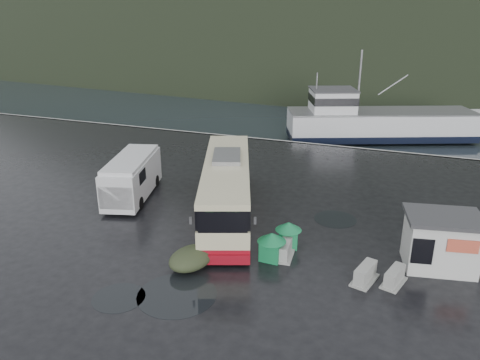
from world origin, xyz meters
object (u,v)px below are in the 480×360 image
(jersey_barrier_a, at_px, (285,257))
(white_van, at_px, (134,197))
(jersey_barrier_b, at_px, (364,281))
(waste_bin_left, at_px, (288,246))
(dome_tent, at_px, (192,267))
(coach_bus, at_px, (227,214))
(waste_bin_right, at_px, (271,259))
(jersey_barrier_c, at_px, (393,284))
(ticket_kiosk, at_px, (437,266))
(fishing_trawler, at_px, (380,127))

(jersey_barrier_a, bearing_deg, white_van, 159.89)
(jersey_barrier_a, xyz_separation_m, jersey_barrier_b, (4.11, -0.93, 0.00))
(waste_bin_left, xyz_separation_m, dome_tent, (-3.93, -3.73, 0.00))
(white_van, distance_m, jersey_barrier_a, 12.41)
(coach_bus, xyz_separation_m, jersey_barrier_b, (8.82, -4.75, 0.00))
(waste_bin_right, height_order, jersey_barrier_c, waste_bin_right)
(dome_tent, distance_m, jersey_barrier_a, 4.80)
(waste_bin_right, xyz_separation_m, ticket_kiosk, (7.92, 2.13, 0.00))
(jersey_barrier_a, distance_m, fishing_trawler, 30.40)
(waste_bin_left, relative_size, jersey_barrier_a, 0.85)
(white_van, bearing_deg, jersey_barrier_c, -31.41)
(white_van, xyz_separation_m, ticket_kiosk, (18.99, -2.59, 0.00))
(dome_tent, xyz_separation_m, jersey_barrier_a, (4.06, 2.56, 0.00))
(jersey_barrier_c, height_order, fishing_trawler, fishing_trawler)
(waste_bin_right, height_order, fishing_trawler, fishing_trawler)
(coach_bus, relative_size, jersey_barrier_b, 7.53)
(white_van, relative_size, jersey_barrier_a, 4.10)
(jersey_barrier_a, bearing_deg, dome_tent, -147.78)
(white_van, xyz_separation_m, fishing_trawler, (14.06, 26.04, 0.00))
(waste_bin_left, height_order, jersey_barrier_c, waste_bin_left)
(fishing_trawler, bearing_deg, waste_bin_left, -116.74)
(white_van, bearing_deg, waste_bin_left, -30.28)
(ticket_kiosk, height_order, jersey_barrier_b, ticket_kiosk)
(coach_bus, height_order, jersey_barrier_a, coach_bus)
(waste_bin_right, xyz_separation_m, jersey_barrier_a, (0.58, 0.45, 0.00))
(fishing_trawler, bearing_deg, jersey_barrier_b, -108.64)
(waste_bin_right, bearing_deg, jersey_barrier_a, 37.87)
(white_van, height_order, fishing_trawler, fishing_trawler)
(jersey_barrier_b, bearing_deg, jersey_barrier_a, 167.28)
(coach_bus, distance_m, waste_bin_left, 5.29)
(waste_bin_left, relative_size, jersey_barrier_b, 0.84)
(white_van, distance_m, jersey_barrier_c, 17.76)
(waste_bin_right, bearing_deg, ticket_kiosk, 15.08)
(waste_bin_left, bearing_deg, jersey_barrier_b, -26.25)
(jersey_barrier_b, xyz_separation_m, fishing_trawler, (-1.70, 31.23, 0.00))
(waste_bin_right, relative_size, jersey_barrier_a, 0.89)
(ticket_kiosk, bearing_deg, coach_bus, 159.64)
(white_van, xyz_separation_m, waste_bin_right, (11.07, -4.72, 0.00))
(white_van, height_order, waste_bin_right, white_van)
(jersey_barrier_a, bearing_deg, waste_bin_right, -142.13)
(jersey_barrier_c, relative_size, fishing_trawler, 0.07)
(ticket_kiosk, relative_size, fishing_trawler, 0.15)
(ticket_kiosk, xyz_separation_m, jersey_barrier_c, (-1.93, -2.37, 0.00))
(jersey_barrier_c, bearing_deg, waste_bin_right, 177.74)
(white_van, height_order, jersey_barrier_c, white_van)
(jersey_barrier_a, height_order, fishing_trawler, fishing_trawler)
(coach_bus, relative_size, jersey_barrier_a, 7.67)
(jersey_barrier_b, distance_m, jersey_barrier_c, 1.32)
(jersey_barrier_c, bearing_deg, dome_tent, -168.81)
(ticket_kiosk, height_order, fishing_trawler, fishing_trawler)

